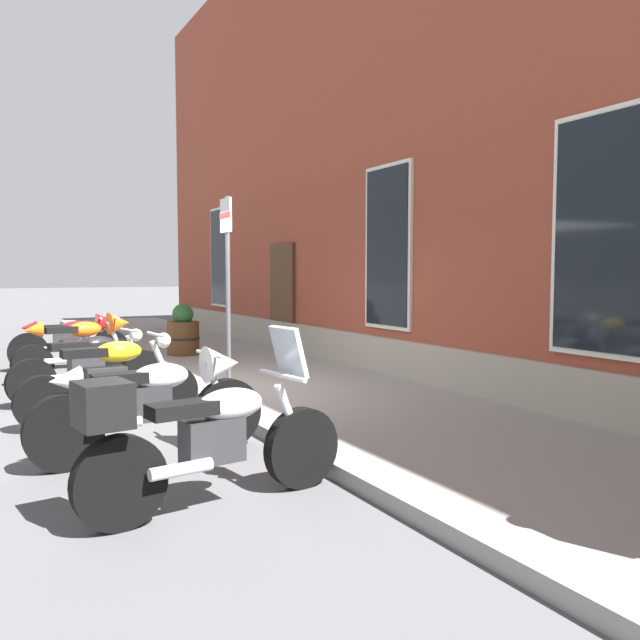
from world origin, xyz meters
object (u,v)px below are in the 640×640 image
object	(u,v)px
motorcycle_red_sport	(74,339)
motorcycle_silver_touring	(204,436)
motorcycle_yellow_naked	(112,380)
motorcycle_white_sport	(159,398)
motorcycle_black_naked	(92,365)
parking_sign	(227,267)
barrel_planter	(183,333)
motorcycle_orange_sport	(84,344)

from	to	relation	value
motorcycle_red_sport	motorcycle_silver_touring	xyz separation A→B (m)	(7.84, -0.16, 0.00)
motorcycle_yellow_naked	motorcycle_white_sport	size ratio (longest dim) A/B	0.94
motorcycle_black_naked	motorcycle_red_sport	bearing A→B (deg)	176.37
parking_sign	barrel_planter	size ratio (longest dim) A/B	2.62
motorcycle_yellow_naked	barrel_planter	distance (m)	5.18
motorcycle_orange_sport	motorcycle_black_naked	bearing A→B (deg)	-5.51
motorcycle_yellow_naked	parking_sign	size ratio (longest dim) A/B	0.80
parking_sign	motorcycle_red_sport	bearing A→B (deg)	-161.65
motorcycle_black_naked	parking_sign	distance (m)	2.27
barrel_planter	motorcycle_black_naked	bearing A→B (deg)	-34.43
barrel_planter	motorcycle_yellow_naked	bearing A→B (deg)	-25.07
motorcycle_white_sport	parking_sign	size ratio (longest dim) A/B	0.86
motorcycle_orange_sport	motorcycle_yellow_naked	distance (m)	3.30
motorcycle_orange_sport	motorcycle_black_naked	distance (m)	1.80
motorcycle_white_sport	motorcycle_silver_touring	xyz separation A→B (m)	(1.52, -0.07, -0.01)
motorcycle_red_sport	barrel_planter	size ratio (longest dim) A/B	2.08
motorcycle_black_naked	barrel_planter	distance (m)	3.86
motorcycle_orange_sport	motorcycle_white_sport	size ratio (longest dim) A/B	0.92
motorcycle_yellow_naked	barrel_planter	size ratio (longest dim) A/B	2.10
motorcycle_yellow_naked	motorcycle_white_sport	world-z (taller)	motorcycle_white_sport
motorcycle_red_sport	motorcycle_white_sport	bearing A→B (deg)	-0.88
motorcycle_yellow_naked	motorcycle_silver_touring	size ratio (longest dim) A/B	0.98
motorcycle_orange_sport	motorcycle_white_sport	bearing A→B (deg)	-0.79
motorcycle_black_naked	barrel_planter	xyz separation A→B (m)	(-3.18, 2.18, 0.08)
motorcycle_yellow_naked	motorcycle_white_sport	xyz separation A→B (m)	(1.64, 0.12, 0.06)
motorcycle_red_sport	parking_sign	distance (m)	4.54
parking_sign	barrel_planter	world-z (taller)	parking_sign
motorcycle_black_naked	motorcycle_white_sport	bearing A→B (deg)	1.90
barrel_planter	parking_sign	bearing A→B (deg)	-8.32
motorcycle_silver_touring	motorcycle_white_sport	bearing A→B (deg)	177.52
motorcycle_white_sport	motorcycle_silver_touring	distance (m)	1.52
motorcycle_orange_sport	motorcycle_yellow_naked	world-z (taller)	motorcycle_orange_sport
barrel_planter	motorcycle_white_sport	bearing A→B (deg)	-18.18
motorcycle_silver_touring	parking_sign	bearing A→B (deg)	157.43
motorcycle_orange_sport	barrel_planter	distance (m)	2.45
motorcycle_red_sport	motorcycle_white_sport	distance (m)	6.32
motorcycle_orange_sport	motorcycle_black_naked	size ratio (longest dim) A/B	0.96
motorcycle_orange_sport	parking_sign	size ratio (longest dim) A/B	0.79
motorcycle_white_sport	barrel_planter	distance (m)	6.66
motorcycle_yellow_naked	barrel_planter	world-z (taller)	barrel_planter
motorcycle_red_sport	motorcycle_black_naked	world-z (taller)	motorcycle_red_sport
motorcycle_silver_touring	barrel_planter	distance (m)	8.13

